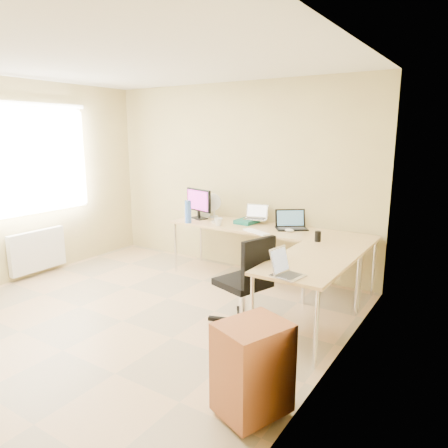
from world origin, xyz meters
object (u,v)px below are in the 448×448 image
Objects in this scene: monitor at (199,204)px; laptop_return at (288,266)px; mug at (218,222)px; desk_fan at (214,206)px; laptop_center at (256,212)px; water_bottle at (188,212)px; desk_return at (309,296)px; keyboard at (256,232)px; cabinet at (253,368)px; laptop_black at (292,220)px; office_chair at (243,279)px; desk_main at (267,255)px.

monitor is 1.75× the size of laptop_return.
desk_fan is at bearing 129.95° from mug.
laptop_center is 1.06× the size of laptop_return.
water_bottle is 2.38m from laptop_return.
desk_fan reaches higher than desk_return.
desk_return is 2.61× the size of monitor.
desk_return is 4.56× the size of laptop_return.
laptop_center is 0.69m from desk_fan.
keyboard is 1.25× the size of desk_fan.
mug is 0.17× the size of cabinet.
desk_return is 2.34m from desk_fan.
cabinet is at bearing -38.76° from keyboard.
mug is 0.39× the size of laptop_return.
desk_return is 3.38× the size of laptop_black.
monitor reaches higher than laptop_center.
cabinet is at bearing -83.88° from desk_return.
monitor is 0.24m from desk_fan.
desk_fan is 3.37m from cabinet.
laptop_return is 0.29× the size of office_chair.
desk_main is 1.32m from office_chair.
keyboard is 1.59m from laptop_return.
laptop_center reaches higher than desk_return.
laptop_center is 0.47× the size of cabinet.
desk_return reaches higher than cabinet.
laptop_black is 1.26× the size of water_bottle.
office_chair is at bearing -156.99° from desk_return.
desk_main is 1.40m from desk_return.
laptop_return is at bearing -89.04° from desk_return.
desk_main is at bearing 113.09° from keyboard.
laptop_center is at bearing 136.60° from desk_return.
desk_main is at bearing 124.26° from office_chair.
desk_return is at bearing -57.29° from laptop_center.
mug is (-0.33, -0.40, -0.10)m from laptop_center.
laptop_black is 1.25m from desk_fan.
desk_fan reaches higher than laptop_center.
desk_main reaches higher than cabinet.
desk_fan is (0.08, 0.50, 0.01)m from water_bottle.
desk_fan reaches higher than mug.
desk_fan is at bearing 150.18° from office_chair.
mug is 0.11× the size of office_chair.
laptop_black is at bearing 129.61° from cabinet.
laptop_black is 3.48× the size of mug.
desk_main is 0.61m from laptop_center.
keyboard is at bearing 0.88° from monitor.
laptop_return is at bearing -103.95° from laptop_black.
laptop_black is at bearing 111.40° from office_chair.
office_chair reaches higher than laptop_black.
laptop_return is (0.98, -1.54, 0.46)m from desk_main.
laptop_black is 0.95m from mug.
cabinet is at bearing -31.11° from monitor.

